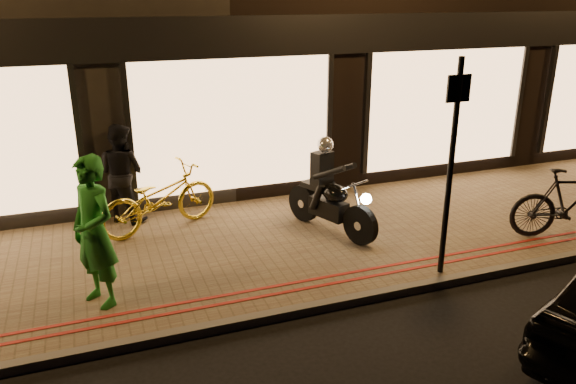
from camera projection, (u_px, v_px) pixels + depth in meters
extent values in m
plane|color=black|center=(319.00, 313.00, 7.17)|extent=(90.00, 90.00, 0.00)
cube|color=brown|center=(270.00, 246.00, 8.92)|extent=(50.00, 4.00, 0.12)
cube|color=#59544C|center=(318.00, 307.00, 7.20)|extent=(50.00, 0.14, 0.12)
cube|color=maroon|center=(306.00, 288.00, 7.53)|extent=(50.00, 0.06, 0.01)
cube|color=maroon|center=(301.00, 282.00, 7.70)|extent=(50.00, 0.06, 0.01)
cube|color=black|center=(232.00, 37.00, 9.61)|extent=(48.00, 0.12, 0.70)
cube|color=#FABD7D|center=(235.00, 125.00, 10.11)|extent=(3.60, 0.06, 2.38)
cube|color=#FABD7D|center=(446.00, 108.00, 11.58)|extent=(3.60, 0.06, 2.38)
cylinder|color=black|center=(360.00, 225.00, 8.77)|extent=(0.34, 0.64, 0.64)
cylinder|color=black|center=(304.00, 203.00, 9.68)|extent=(0.34, 0.64, 0.64)
cylinder|color=silver|center=(360.00, 225.00, 8.77)|extent=(0.18, 0.18, 0.14)
cylinder|color=silver|center=(304.00, 203.00, 9.68)|extent=(0.18, 0.18, 0.14)
cube|color=black|center=(329.00, 208.00, 9.23)|extent=(0.50, 0.75, 0.30)
ellipsoid|color=black|center=(335.00, 193.00, 9.04)|extent=(0.48, 0.59, 0.29)
cube|color=black|center=(316.00, 186.00, 9.34)|extent=(0.40, 0.59, 0.09)
cylinder|color=silver|center=(355.00, 185.00, 8.66)|extent=(0.57, 0.25, 0.03)
cylinder|color=silver|center=(359.00, 206.00, 8.70)|extent=(0.17, 0.32, 0.71)
sphere|color=white|center=(366.00, 199.00, 8.55)|extent=(0.22, 0.22, 0.17)
cylinder|color=silver|center=(315.00, 206.00, 9.67)|extent=(0.26, 0.54, 0.07)
cube|color=black|center=(322.00, 168.00, 9.13)|extent=(0.40, 0.33, 0.55)
sphere|color=silver|center=(325.00, 144.00, 8.95)|extent=(0.34, 0.34, 0.26)
cylinder|color=black|center=(329.00, 173.00, 8.80)|extent=(0.37, 0.57, 0.34)
cylinder|color=black|center=(343.00, 169.00, 9.00)|extent=(0.23, 0.60, 0.34)
cylinder|color=black|center=(317.00, 197.00, 9.17)|extent=(0.26, 0.28, 0.46)
cylinder|color=black|center=(329.00, 193.00, 9.34)|extent=(0.13, 0.27, 0.46)
cylinder|color=black|center=(450.00, 171.00, 7.49)|extent=(0.08, 0.08, 3.00)
cube|color=black|center=(459.00, 88.00, 7.12)|extent=(0.35, 0.04, 0.35)
imported|color=gold|center=(159.00, 198.00, 9.25)|extent=(2.20, 1.40, 1.09)
imported|color=black|center=(571.00, 203.00, 8.95)|extent=(2.00, 1.15, 1.16)
imported|color=#1F7421|center=(94.00, 232.00, 6.88)|extent=(0.77, 0.85, 1.95)
imported|color=black|center=(121.00, 173.00, 9.54)|extent=(1.05, 1.03, 1.71)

